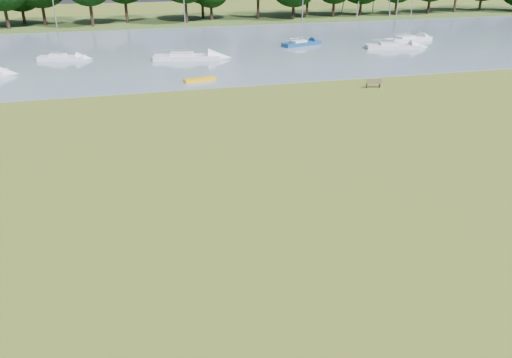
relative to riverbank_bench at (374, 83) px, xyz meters
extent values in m
plane|color=olive|center=(-16.33, -18.45, -0.42)|extent=(220.00, 220.00, 0.00)
cube|color=slate|center=(-16.33, 23.55, -0.42)|extent=(220.00, 40.00, 0.10)
cube|color=#4C6626|center=(-16.33, 53.55, -0.42)|extent=(220.00, 20.00, 0.40)
cube|color=brown|center=(-0.56, 0.17, -0.21)|extent=(0.14, 0.41, 0.41)
cube|color=brown|center=(0.58, -0.05, -0.21)|extent=(0.14, 0.41, 0.41)
cube|color=brown|center=(0.01, 0.06, 0.00)|extent=(1.40, 0.64, 0.04)
cube|color=brown|center=(-0.02, -0.12, 0.21)|extent=(1.33, 0.29, 0.40)
cube|color=#FBA809|center=(-14.69, 6.41, -0.22)|extent=(3.08, 1.26, 0.30)
cylinder|color=black|center=(-32.33, 49.55, 1.66)|extent=(0.46, 0.46, 3.76)
cylinder|color=black|center=(-25.33, 49.55, 1.27)|extent=(0.46, 0.46, 2.97)
cylinder|color=black|center=(-18.33, 49.55, 1.40)|extent=(0.46, 0.46, 3.23)
cylinder|color=black|center=(-11.33, 49.55, 1.53)|extent=(0.46, 0.46, 3.49)
cylinder|color=black|center=(-4.33, 49.55, 1.66)|extent=(0.46, 0.46, 3.76)
cylinder|color=black|center=(2.67, 49.55, 1.27)|extent=(0.46, 0.46, 2.97)
cylinder|color=black|center=(9.67, 49.55, 1.40)|extent=(0.46, 0.46, 3.23)
cylinder|color=black|center=(16.67, 49.55, 1.53)|extent=(0.46, 0.46, 3.49)
cylinder|color=black|center=(23.67, 49.55, 1.66)|extent=(0.46, 0.46, 3.76)
cylinder|color=black|center=(30.67, 49.55, 1.27)|extent=(0.46, 0.46, 2.97)
cylinder|color=black|center=(37.67, 49.55, 1.40)|extent=(0.46, 0.46, 3.23)
cylinder|color=black|center=(44.67, 49.55, 1.53)|extent=(0.46, 0.46, 3.49)
cylinder|color=black|center=(51.67, 49.55, 1.66)|extent=(0.46, 0.46, 3.76)
cube|color=silver|center=(-14.37, 17.19, -0.02)|extent=(7.71, 3.64, 0.70)
cube|color=silver|center=(-14.95, 17.32, 0.41)|extent=(2.89, 2.16, 0.45)
cylinder|color=#A5A8AD|center=(-14.37, 17.19, 4.12)|extent=(0.12, 0.12, 7.97)
cube|color=silver|center=(-28.01, 20.53, -0.05)|extent=(5.35, 2.60, 0.64)
cube|color=silver|center=(-28.41, 20.63, 0.34)|extent=(2.02, 1.52, 0.41)
cylinder|color=#A5A8AD|center=(-28.01, 20.53, 3.38)|extent=(0.11, 0.11, 6.58)
cube|color=silver|center=(11.64, 17.35, -0.03)|extent=(6.96, 3.44, 0.68)
cube|color=silver|center=(11.12, 17.48, 0.39)|extent=(2.63, 2.00, 0.44)
cylinder|color=#A5A8AD|center=(11.64, 17.35, 4.52)|extent=(0.12, 0.12, 8.80)
cube|color=navy|center=(1.26, 22.47, -0.04)|extent=(5.68, 3.19, 0.66)
cube|color=silver|center=(0.84, 22.33, 0.36)|extent=(2.20, 1.75, 0.42)
cylinder|color=#A5A8AD|center=(1.26, 22.47, 3.46)|extent=(0.11, 0.11, 6.71)
cube|color=silver|center=(16.40, 21.79, 0.00)|extent=(7.43, 3.65, 0.73)
cube|color=silver|center=(15.84, 21.65, 0.44)|extent=(2.81, 2.13, 0.47)
cylinder|color=#A5A8AD|center=(16.40, 21.79, 4.09)|extent=(0.13, 0.13, 7.87)
camera|label=1|loc=(-21.81, -39.87, 10.69)|focal=35.00mm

